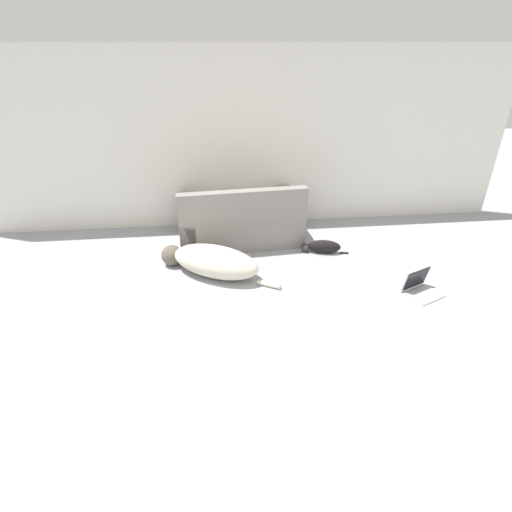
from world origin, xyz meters
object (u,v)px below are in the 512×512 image
(couch, at_px, (240,221))
(cat, at_px, (322,247))
(dog, at_px, (212,261))
(laptop_open, at_px, (420,285))

(couch, relative_size, cat, 2.77)
(dog, relative_size, laptop_open, 3.14)
(dog, distance_m, cat, 1.49)
(dog, xyz_separation_m, laptop_open, (2.26, -0.65, -0.08))
(dog, height_order, cat, dog)
(couch, distance_m, laptop_open, 2.43)
(cat, height_order, laptop_open, laptop_open)
(couch, relative_size, laptop_open, 3.75)
(laptop_open, bearing_deg, cat, 105.24)
(cat, relative_size, laptop_open, 1.35)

